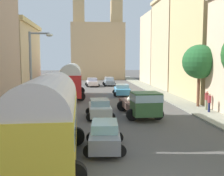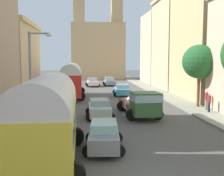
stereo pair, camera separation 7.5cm
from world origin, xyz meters
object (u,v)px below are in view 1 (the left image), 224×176
car_3 (100,108)px  pedestrian_1 (209,102)px  car_1 (109,81)px  car_2 (105,135)px  pedestrian_0 (207,100)px  parked_bus_0 (48,116)px  car_0 (122,90)px  car_4 (92,82)px  parked_bus_1 (71,79)px  cargo_truck_0 (141,103)px  streetlamp_near (34,73)px

car_3 → pedestrian_1: size_ratio=2.17×
car_1 → car_2: car_1 is taller
pedestrian_0 → car_2: bearing=-135.9°
car_3 → pedestrian_0: size_ratio=2.08×
pedestrian_0 → pedestrian_1: (-0.29, -1.17, -0.04)m
parked_bus_0 → pedestrian_0: (12.69, 11.44, -1.15)m
car_0 → car_4: 12.54m
parked_bus_1 → car_1: bearing=67.7°
parked_bus_1 → car_3: size_ratio=2.34×
parked_bus_0 → cargo_truck_0: 11.38m
cargo_truck_0 → car_2: cargo_truck_0 is taller
parked_bus_1 → pedestrian_1: 16.68m
car_4 → car_0: bearing=-73.7°
parked_bus_1 → streetlamp_near: (-1.63, -15.72, 1.54)m
car_2 → car_3: bearing=88.8°
car_1 → car_2: 34.21m
car_1 → pedestrian_1: size_ratio=2.20×
cargo_truck_0 → pedestrian_1: bearing=7.4°
cargo_truck_0 → car_3: (-3.37, 0.17, -0.39)m
cargo_truck_0 → parked_bus_1: bearing=117.3°
car_1 → car_2: size_ratio=1.00×
parked_bus_0 → car_3: size_ratio=2.14×
car_4 → parked_bus_1: bearing=-102.2°
car_0 → car_2: size_ratio=1.11×
parked_bus_1 → streetlamp_near: 15.88m
car_3 → car_4: car_3 is taller
pedestrian_0 → pedestrian_1: pedestrian_0 is taller
car_4 → car_3: bearing=-90.2°
parked_bus_1 → car_3: bearing=-76.6°
car_1 → cargo_truck_0: bearing=-89.4°
parked_bus_1 → cargo_truck_0: parked_bus_1 is taller
car_0 → car_2: 21.45m
car_0 → car_4: car_4 is taller
car_0 → car_1: car_1 is taller
cargo_truck_0 → streetlamp_near: (-7.80, -3.77, 2.68)m
parked_bus_1 → cargo_truck_0: bearing=-62.7°
car_2 → streetlamp_near: bearing=137.1°
car_2 → pedestrian_0: 13.94m
car_4 → pedestrian_0: size_ratio=2.24×
cargo_truck_0 → car_1: 26.32m
car_3 → pedestrian_0: pedestrian_0 is taller
car_2 → car_4: (0.28, 33.14, -0.02)m
pedestrian_1 → car_3: bearing=-176.3°
parked_bus_0 → car_0: parked_bus_0 is taller
pedestrian_0 → pedestrian_1: size_ratio=1.05×
car_2 → car_4: car_2 is taller
parked_bus_1 → car_4: size_ratio=2.17×
streetlamp_near → parked_bus_0: bearing=-74.6°
car_0 → streetlamp_near: bearing=-115.2°
pedestrian_1 → car_2: bearing=-138.7°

